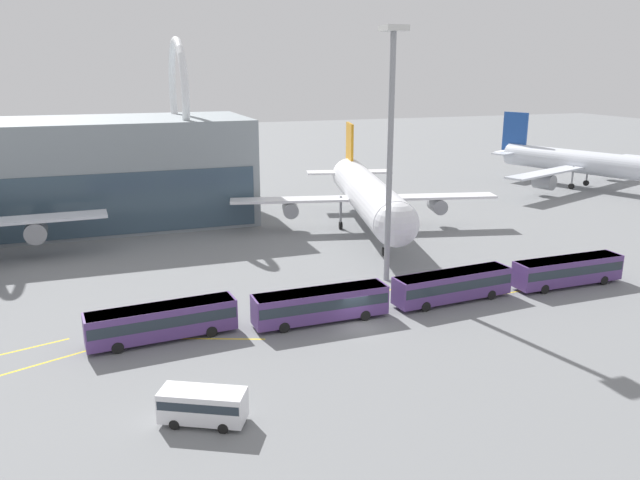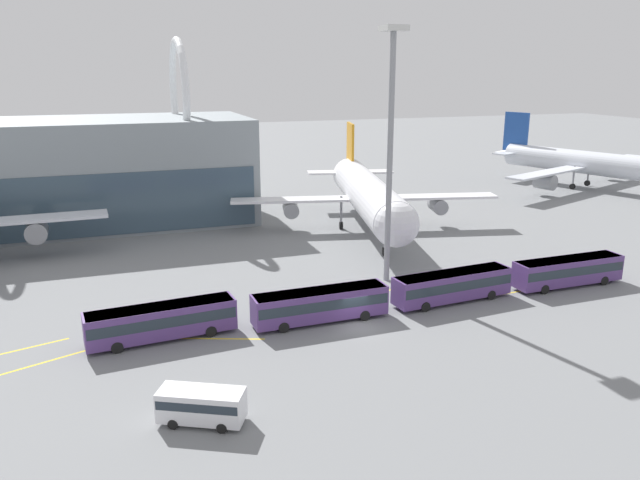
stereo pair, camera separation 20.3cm
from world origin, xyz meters
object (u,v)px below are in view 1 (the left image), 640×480
object	(u,v)px
shuttle_bus_2	(453,284)
service_van_foreground	(203,404)
shuttle_bus_0	(162,320)
shuttle_bus_1	(321,303)
shuttle_bus_3	(568,270)
airliner_parked_remote	(584,163)
airliner_at_gate_far	(366,193)
floodlight_mast	(391,130)

from	to	relation	value
shuttle_bus_2	service_van_foreground	xyz separation A→B (m)	(-27.35, -14.08, -0.43)
shuttle_bus_0	shuttle_bus_1	xyz separation A→B (m)	(14.24, -0.84, 0.00)
shuttle_bus_0	shuttle_bus_3	size ratio (longest dim) A/B	1.01
shuttle_bus_3	airliner_parked_remote	bearing A→B (deg)	46.12
shuttle_bus_2	airliner_parked_remote	bearing A→B (deg)	34.16
airliner_at_gate_far	shuttle_bus_1	bearing A→B (deg)	-17.45
shuttle_bus_2	floodlight_mast	xyz separation A→B (m)	(-3.37, 8.27, 14.76)
shuttle_bus_3	airliner_at_gate_far	bearing A→B (deg)	109.47
airliner_at_gate_far	airliner_parked_remote	xyz separation A→B (m)	(53.51, 16.49, -0.50)
shuttle_bus_3	service_van_foreground	distance (m)	43.91
shuttle_bus_0	airliner_at_gate_far	bearing A→B (deg)	37.30
shuttle_bus_3	floodlight_mast	bearing A→B (deg)	153.84
shuttle_bus_2	shuttle_bus_3	bearing A→B (deg)	-4.73
shuttle_bus_0	shuttle_bus_2	bearing A→B (deg)	-5.72
shuttle_bus_0	service_van_foreground	size ratio (longest dim) A/B	2.15
shuttle_bus_0	shuttle_bus_1	size ratio (longest dim) A/B	1.01
airliner_parked_remote	shuttle_bus_0	bearing A→B (deg)	-82.64
airliner_parked_remote	shuttle_bus_0	size ratio (longest dim) A/B	3.47
airliner_at_gate_far	airliner_parked_remote	size ratio (longest dim) A/B	0.92
service_van_foreground	floodlight_mast	bearing A→B (deg)	70.47
shuttle_bus_1	service_van_foreground	world-z (taller)	shuttle_bus_1
shuttle_bus_1	service_van_foreground	size ratio (longest dim) A/B	2.13
airliner_at_gate_far	shuttle_bus_0	size ratio (longest dim) A/B	3.18
service_van_foreground	floodlight_mast	xyz separation A→B (m)	(23.98, 22.36, 15.20)
airliner_parked_remote	floodlight_mast	size ratio (longest dim) A/B	1.67
service_van_foreground	floodlight_mast	distance (m)	36.14
service_van_foreground	airliner_at_gate_far	bearing A→B (deg)	82.24
airliner_at_gate_far	shuttle_bus_3	size ratio (longest dim) A/B	3.22
shuttle_bus_1	floodlight_mast	distance (m)	20.33
shuttle_bus_2	floodlight_mast	distance (m)	17.26
shuttle_bus_1	service_van_foreground	xyz separation A→B (m)	(-13.11, -13.59, -0.43)
airliner_at_gate_far	shuttle_bus_0	xyz separation A→B (m)	(-31.80, -28.97, -3.63)
airliner_parked_remote	shuttle_bus_0	world-z (taller)	airliner_parked_remote
airliner_parked_remote	shuttle_bus_2	world-z (taller)	airliner_parked_remote
airliner_parked_remote	shuttle_bus_3	distance (m)	62.62
airliner_parked_remote	shuttle_bus_2	size ratio (longest dim) A/B	3.47
shuttle_bus_3	service_van_foreground	bearing A→B (deg)	-162.27
shuttle_bus_1	shuttle_bus_0	bearing A→B (deg)	175.42
shuttle_bus_0	service_van_foreground	xyz separation A→B (m)	(1.14, -14.43, -0.43)
airliner_parked_remote	floodlight_mast	distance (m)	71.88
airliner_at_gate_far	floodlight_mast	bearing A→B (deg)	-4.57
shuttle_bus_2	shuttle_bus_3	world-z (taller)	same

